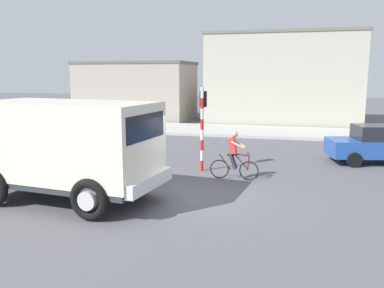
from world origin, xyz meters
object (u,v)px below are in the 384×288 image
truck_foreground (67,144)px  car_red_near (379,144)px  cyclist (234,155)px  traffic_light_pole (203,117)px

truck_foreground → car_red_near: (9.77, 7.81, -0.85)m
truck_foreground → cyclist: bearing=39.8°
truck_foreground → car_red_near: bearing=38.6°
cyclist → traffic_light_pole: 2.13m
cyclist → car_red_near: (5.45, 4.20, -0.05)m
truck_foreground → cyclist: truck_foreground is taller
cyclist → truck_foreground: bearing=-140.2°
truck_foreground → cyclist: size_ratio=3.27×
truck_foreground → traffic_light_pole: size_ratio=1.77×
truck_foreground → traffic_light_pole: bearing=57.9°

